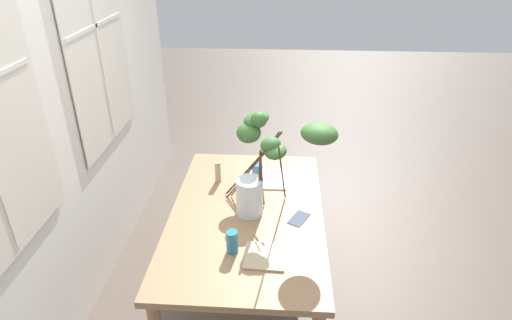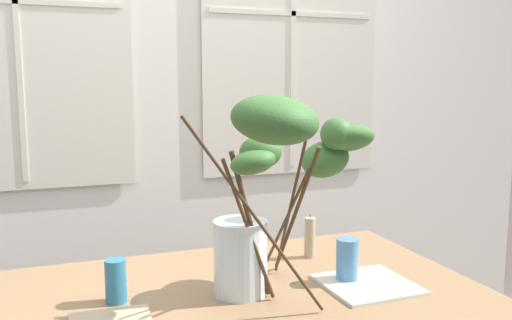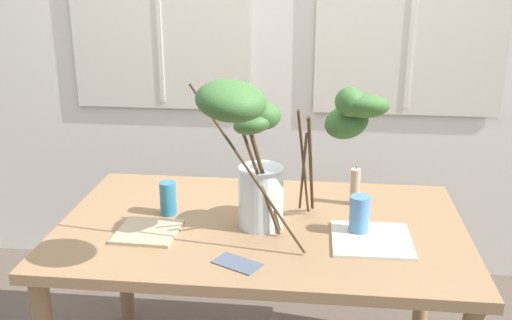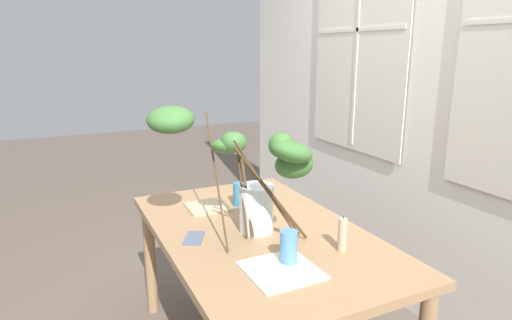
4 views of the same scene
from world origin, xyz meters
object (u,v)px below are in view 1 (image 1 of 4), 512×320
Objects in this scene: drinking_glass_blue_left at (232,242)px; plate_square_right at (266,179)px; dining_table at (247,224)px; drinking_glass_blue_right at (257,173)px; pillar_candle at (218,172)px; vase_with_branches at (267,158)px; plate_square_left at (265,256)px.

drinking_glass_blue_left is 0.77m from plate_square_right.
drinking_glass_blue_right is at bearing -6.97° from dining_table.
dining_table is 9.36× the size of pillar_candle.
vase_with_branches is 5.12× the size of drinking_glass_blue_left.
dining_table is 0.42m from plate_square_right.
vase_with_branches is at bearing -164.92° from drinking_glass_blue_right.
dining_table is 0.43m from plate_square_left.
pillar_candle is at bearing 32.54° from dining_table.
dining_table is 0.45m from pillar_candle.
vase_with_branches reaches higher than drinking_glass_blue_left.
drinking_glass_blue_left is 0.47× the size of plate_square_right.
vase_with_branches is at bearing -54.53° from dining_table.
vase_with_branches is at bearing -177.02° from plate_square_right.
pillar_candle is at bearing 51.78° from vase_with_branches.
plate_square_right is (0.31, 0.02, -0.33)m from vase_with_branches.
pillar_candle is (0.35, 0.22, 0.16)m from dining_table.
vase_with_branches is 2.42× the size of plate_square_right.
dining_table is at bearing 165.84° from plate_square_right.
plate_square_left is at bearing -178.69° from vase_with_branches.
pillar_candle is at bearing 98.01° from plate_square_right.
dining_table is 2.25× the size of vase_with_branches.
plate_square_left is 1.34× the size of pillar_candle.
dining_table is at bearing -147.46° from pillar_candle.
plate_square_left is 0.78× the size of plate_square_right.
dining_table is at bearing 125.47° from vase_with_branches.
plate_square_left is (-0.40, -0.13, 0.09)m from dining_table.
drinking_glass_blue_left is 0.19m from plate_square_left.
pillar_candle reaches higher than dining_table.
plate_square_left is at bearing -162.20° from dining_table.
dining_table is 10.52× the size of drinking_glass_blue_right.
dining_table is 0.39m from drinking_glass_blue_right.
drinking_glass_blue_right is 0.52× the size of plate_square_right.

